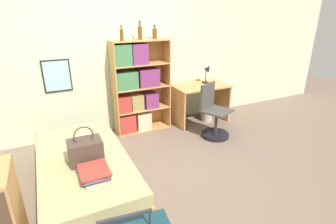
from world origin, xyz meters
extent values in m
plane|color=#756051|center=(0.00, 0.00, 0.00)|extent=(14.00, 14.00, 0.00)
cube|color=beige|center=(0.00, 1.60, 1.30)|extent=(10.00, 0.06, 2.60)
cube|color=black|center=(-0.84, 1.55, 1.08)|extent=(0.41, 0.02, 0.50)
cube|color=#99C1D6|center=(-0.84, 1.54, 1.08)|extent=(0.37, 0.01, 0.46)
cube|color=tan|center=(-0.77, 0.00, 0.15)|extent=(1.00, 1.92, 0.31)
cube|color=tan|center=(-0.77, 0.00, 0.38)|extent=(0.97, 1.89, 0.15)
cube|color=tan|center=(-0.77, 0.94, 0.23)|extent=(1.00, 0.04, 0.46)
cube|color=#47382D|center=(-0.74, -0.10, 0.59)|extent=(0.36, 0.26, 0.26)
torus|color=#47382D|center=(-0.74, -0.10, 0.78)|extent=(0.21, 0.02, 0.21)
cube|color=beige|center=(-0.72, -0.43, 0.47)|extent=(0.32, 0.38, 0.02)
cube|color=#334C84|center=(-0.72, -0.43, 0.49)|extent=(0.26, 0.31, 0.02)
cube|color=#7A336B|center=(-0.71, -0.44, 0.50)|extent=(0.30, 0.34, 0.01)
cube|color=#427A4C|center=(-0.72, -0.45, 0.51)|extent=(0.30, 0.34, 0.01)
cube|color=#7A336B|center=(-0.72, -0.43, 0.52)|extent=(0.32, 0.35, 0.02)
cube|color=#B2382D|center=(-0.72, -0.43, 0.54)|extent=(0.29, 0.33, 0.02)
cylinder|color=#2D2D33|center=(-0.54, -1.50, 0.77)|extent=(0.01, 0.01, 0.12)
cube|color=#2D2D33|center=(-0.70, -1.49, 0.83)|extent=(0.35, 0.06, 0.02)
cube|color=tan|center=(-0.01, 1.37, 0.79)|extent=(0.02, 0.35, 1.58)
cube|color=tan|center=(0.94, 1.37, 0.79)|extent=(0.02, 0.35, 1.58)
cube|color=tan|center=(0.47, 1.54, 0.79)|extent=(0.97, 0.01, 1.58)
cube|color=tan|center=(0.47, 1.37, 0.01)|extent=(0.93, 0.35, 0.02)
cube|color=tan|center=(0.47, 1.37, 0.40)|extent=(0.93, 0.35, 0.02)
cube|color=tan|center=(0.47, 1.37, 0.79)|extent=(0.93, 0.35, 0.02)
cube|color=tan|center=(0.47, 1.37, 1.19)|extent=(0.93, 0.35, 0.02)
cube|color=tan|center=(0.47, 1.37, 1.57)|extent=(0.93, 0.35, 0.02)
cube|color=#B2382D|center=(0.16, 1.35, 0.18)|extent=(0.29, 0.26, 0.32)
cube|color=beige|center=(0.46, 1.35, 0.17)|extent=(0.26, 0.26, 0.30)
cube|color=#B2382D|center=(0.12, 1.35, 0.54)|extent=(0.22, 0.26, 0.27)
cube|color=#99894C|center=(0.35, 1.35, 0.54)|extent=(0.21, 0.26, 0.27)
cube|color=#7A336B|center=(0.62, 1.35, 0.53)|extent=(0.24, 0.26, 0.26)
cube|color=#427A4C|center=(0.19, 1.35, 0.94)|extent=(0.36, 0.26, 0.29)
cube|color=#7A336B|center=(0.58, 1.35, 0.95)|extent=(0.35, 0.26, 0.30)
cube|color=#427A4C|center=(0.15, 1.35, 1.36)|extent=(0.28, 0.26, 0.34)
cube|color=#7A336B|center=(0.43, 1.35, 1.36)|extent=(0.26, 0.26, 0.33)
cylinder|color=brown|center=(0.16, 1.32, 1.67)|extent=(0.06, 0.06, 0.17)
cylinder|color=brown|center=(0.16, 1.32, 1.78)|extent=(0.02, 0.02, 0.05)
cylinder|color=#232328|center=(0.16, 1.32, 1.81)|extent=(0.03, 0.03, 0.02)
cylinder|color=brown|center=(0.48, 1.36, 1.68)|extent=(0.07, 0.07, 0.20)
cylinder|color=brown|center=(0.48, 1.36, 1.82)|extent=(0.03, 0.03, 0.06)
cylinder|color=#232328|center=(0.48, 1.36, 1.86)|extent=(0.03, 0.03, 0.02)
cylinder|color=brown|center=(0.74, 1.39, 1.66)|extent=(0.08, 0.08, 0.16)
cylinder|color=brown|center=(0.74, 1.39, 1.76)|extent=(0.03, 0.03, 0.05)
cylinder|color=#232328|center=(0.74, 1.39, 1.80)|extent=(0.03, 0.03, 0.02)
cube|color=tan|center=(1.59, 1.23, 0.71)|extent=(1.02, 0.63, 0.02)
cube|color=tan|center=(1.10, 1.23, 0.35)|extent=(0.03, 0.59, 0.69)
cube|color=tan|center=(2.08, 1.23, 0.35)|extent=(0.03, 0.59, 0.69)
cylinder|color=black|center=(1.76, 1.33, 0.73)|extent=(0.14, 0.14, 0.02)
cylinder|color=black|center=(1.76, 1.33, 0.86)|extent=(0.02, 0.02, 0.24)
cone|color=black|center=(1.81, 1.33, 1.00)|extent=(0.16, 0.12, 0.16)
cylinder|color=black|center=(1.47, 0.52, 0.03)|extent=(0.47, 0.47, 0.06)
cylinder|color=#333338|center=(1.47, 0.52, 0.23)|extent=(0.05, 0.05, 0.46)
cube|color=#47423D|center=(1.47, 0.52, 0.47)|extent=(0.56, 0.56, 0.03)
cube|color=#47423D|center=(1.39, 0.70, 0.70)|extent=(0.37, 0.19, 0.42)
cylinder|color=#B7B2A8|center=(1.73, 1.17, 0.14)|extent=(0.21, 0.21, 0.28)
camera|label=1|loc=(-1.02, -2.77, 2.04)|focal=28.00mm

